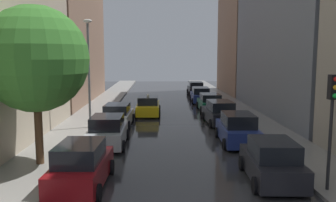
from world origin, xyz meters
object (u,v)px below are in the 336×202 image
Objects in this scene: parked_car_left_third at (118,116)px; parked_car_right_third at (220,113)px; parked_car_left_nearest at (81,166)px; parked_car_left_second at (108,132)px; parked_car_right_second at (238,129)px; lamp_post_left at (89,66)px; parked_car_right_fifth at (200,95)px; parked_car_right_nearest at (272,162)px; taxi_midroad at (148,106)px; parked_car_right_fourth at (210,103)px; parked_car_right_sixth at (196,89)px; street_tree_left at (35,59)px; traffic_light_right_corner at (332,107)px.

parked_car_right_third reaches higher than parked_car_left_third.
parked_car_left_second is (0.16, 6.35, -0.02)m from parked_car_left_nearest.
parked_car_right_second is 0.61× the size of lamp_post_left.
parked_car_right_fifth is (0.00, 17.95, -0.07)m from parked_car_right_second.
parked_car_right_second reaches higher than parked_car_right_nearest.
taxi_midroad is at bearing -22.20° from parked_car_left_third.
parked_car_left_second is 0.89× the size of parked_car_right_third.
taxi_midroad reaches higher than parked_car_right_fourth.
parked_car_right_fourth is (0.18, 6.17, -0.06)m from parked_car_right_third.
parked_car_right_second is 0.97× the size of taxi_midroad.
parked_car_right_sixth reaches higher than parked_car_right_fourth.
parked_car_left_second is 6.14m from street_tree_left.
parked_car_left_nearest reaches higher than taxi_midroad.
parked_car_left_second reaches higher than parked_car_right_fourth.
taxi_midroad reaches higher than parked_car_right_nearest.
parked_car_left_third is at bearing 0.71° from parked_car_left_second.
parked_car_right_fifth is (7.53, 12.59, 0.00)m from parked_car_left_third.
parked_car_left_second is at bearing -68.12° from lamp_post_left.
parked_car_left_nearest is 7.65m from parked_car_right_nearest.
lamp_post_left reaches higher than parked_car_right_sixth.
parked_car_left_third is (-0.06, 5.66, -0.05)m from parked_car_left_second.
lamp_post_left is (-9.30, 4.27, 3.52)m from parked_car_right_second.
lamp_post_left reaches higher than parked_car_left_second.
parked_car_right_third is 18.81m from parked_car_right_sixth.
street_tree_left reaches higher than parked_car_right_sixth.
parked_car_right_fourth is 12.78m from lamp_post_left.
parked_car_right_second is (7.62, 6.65, -0.00)m from parked_car_left_nearest.
parked_car_right_fourth is at bearing 0.48° from parked_car_right_second.
traffic_light_right_corner is (1.70, -25.53, 2.52)m from parked_car_right_fifth.
parked_car_right_third is 0.65× the size of lamp_post_left.
parked_car_right_second is 5.90m from parked_car_right_third.
parked_car_right_fifth is (7.46, 18.25, -0.05)m from parked_car_left_second.
parked_car_left_second is at bearing 93.57° from parked_car_right_second.
parked_car_right_fourth is 5.97m from taxi_midroad.
parked_car_left_nearest is at bearing 145.97° from parked_car_right_third.
parked_car_right_third is 6.17m from parked_car_right_fourth.
parked_car_right_nearest is at bearing 141.21° from traffic_light_right_corner.
parked_car_right_nearest reaches higher than parked_car_right_fifth.
parked_car_left_nearest is at bearing 163.92° from parked_car_right_fifth.
parked_car_left_second is 7.47m from parked_car_right_second.
parked_car_right_fourth is at bearing 39.50° from lamp_post_left.
parked_car_left_third is 20.84m from parked_car_right_sixth.
parked_car_right_nearest is at bearing -84.88° from parked_car_left_nearest.
parked_car_right_second is at bearing -150.62° from taxi_midroad.
parked_car_right_fourth is at bearing -179.44° from parked_car_right_sixth.
lamp_post_left is at bearing 146.93° from parked_car_right_fifth.
parked_car_left_nearest is 0.61× the size of lamp_post_left.
parked_car_left_second is at bearing 126.96° from parked_car_right_third.
parked_car_left_third is 0.62× the size of street_tree_left.
parked_car_left_third is 9.24m from parked_car_right_second.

